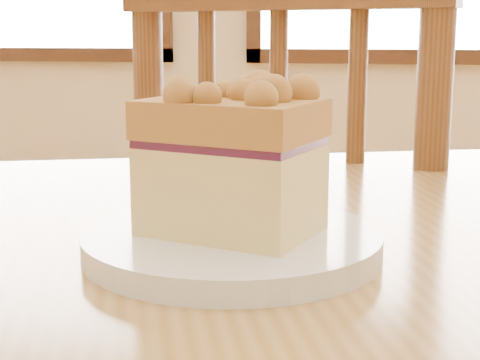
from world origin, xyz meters
name	(u,v)px	position (x,y,z in m)	size (l,w,h in m)	color
cafe_chair_main	(319,306)	(0.07, 0.86, 0.50)	(0.55, 0.55, 1.00)	brown
plate	(232,244)	(0.05, 0.31, 0.76)	(0.20, 0.20, 0.02)	white
cake_slice	(228,156)	(0.05, 0.30, 0.82)	(0.13, 0.11, 0.11)	#E9DE84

